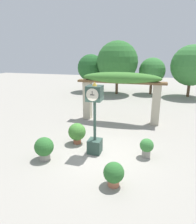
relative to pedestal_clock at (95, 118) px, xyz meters
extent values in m
plane|color=gray|center=(0.31, -0.04, -1.62)|extent=(60.00, 60.00, 0.00)
cube|color=#2D473D|center=(0.00, 0.00, -1.31)|extent=(0.56, 0.56, 0.61)
cylinder|color=#2D473D|center=(0.00, 0.00, -0.16)|extent=(0.12, 0.12, 1.69)
cylinder|color=gold|center=(0.00, 0.00, 0.70)|extent=(0.19, 0.19, 0.04)
cube|color=#2D473D|center=(0.00, 0.00, 1.03)|extent=(0.61, 0.61, 0.61)
cylinder|color=beige|center=(0.00, -0.32, 1.03)|extent=(0.50, 0.02, 0.50)
cylinder|color=beige|center=(0.00, 0.32, 1.03)|extent=(0.50, 0.02, 0.50)
cube|color=black|center=(0.00, -0.33, 1.03)|extent=(0.18, 0.01, 0.02)
cube|color=black|center=(0.00, -0.33, 1.10)|extent=(0.02, 0.01, 0.16)
cone|color=gold|center=(0.00, 0.00, 1.42)|extent=(0.21, 0.21, 0.17)
cube|color=#BCB299|center=(-1.86, 4.50, -0.39)|extent=(0.48, 0.48, 2.45)
cube|color=#BCB299|center=(2.47, 4.50, -0.39)|extent=(0.48, 0.48, 2.45)
cube|color=brown|center=(0.31, 4.26, 0.90)|extent=(5.41, 0.14, 0.13)
cube|color=brown|center=(0.31, 4.42, 0.90)|extent=(5.41, 0.14, 0.13)
cube|color=brown|center=(0.31, 4.58, 0.90)|extent=(5.41, 0.14, 0.13)
cube|color=brown|center=(0.31, 4.74, 0.90)|extent=(5.41, 0.14, 0.13)
ellipsoid|color=#427F33|center=(0.31, 4.50, 1.14)|extent=(4.83, 1.08, 0.70)
cylinder|color=gray|center=(-1.81, -1.12, -1.48)|extent=(0.43, 0.43, 0.27)
sphere|color=#2D6B2D|center=(-1.81, -1.12, -1.05)|extent=(0.78, 0.78, 0.78)
cylinder|color=#9E563D|center=(-1.09, 0.67, -1.48)|extent=(0.37, 0.37, 0.28)
sphere|color=#427F33|center=(-1.09, 0.67, -1.02)|extent=(0.84, 0.84, 0.84)
cylinder|color=#B26B4C|center=(1.25, -2.01, -1.50)|extent=(0.38, 0.38, 0.23)
sphere|color=#2D6B2D|center=(1.25, -2.01, -1.13)|extent=(0.69, 0.69, 0.69)
cylinder|color=gray|center=(2.18, 0.22, -1.46)|extent=(0.35, 0.35, 0.32)
sphere|color=#387A38|center=(2.18, 0.22, -1.09)|extent=(0.57, 0.57, 0.57)
cylinder|color=brown|center=(-4.62, 13.88, -0.82)|extent=(0.28, 0.28, 1.58)
sphere|color=#235B28|center=(-4.62, 13.88, 1.00)|extent=(2.95, 2.95, 2.95)
cylinder|color=brown|center=(-1.55, 13.19, -0.68)|extent=(0.28, 0.28, 1.87)
sphere|color=#2D6B2D|center=(-1.55, 13.19, 1.72)|extent=(4.19, 4.19, 4.19)
cylinder|color=brown|center=(1.94, 14.14, -0.87)|extent=(0.28, 0.28, 1.49)
sphere|color=#387A38|center=(1.94, 14.14, 0.81)|extent=(2.68, 2.68, 2.68)
cylinder|color=brown|center=(5.57, 13.70, -0.77)|extent=(0.28, 0.28, 1.70)
sphere|color=#387A38|center=(5.57, 13.70, 1.44)|extent=(3.87, 3.87, 3.87)
camera|label=1|loc=(2.30, -7.58, 2.59)|focal=32.00mm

